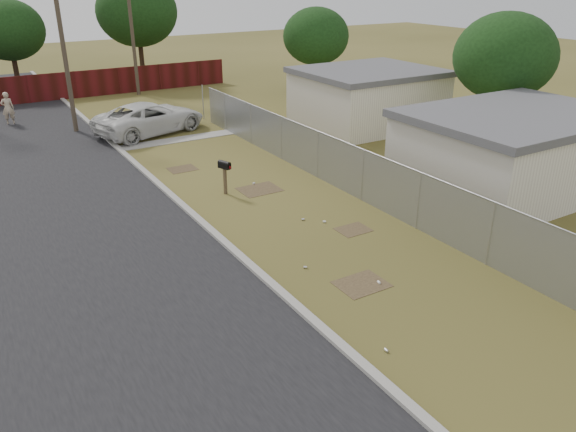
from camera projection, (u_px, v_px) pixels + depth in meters
ground at (292, 217)px, 19.99m from camera, size 120.00×120.00×0.00m
street at (50, 183)px, 23.07m from camera, size 15.10×60.00×0.12m
chainlink_fence at (346, 173)px, 21.95m from camera, size 0.10×27.06×2.02m
privacy_fence at (12, 91)px, 36.35m from camera, size 30.00×0.12×1.80m
utility_poles at (52, 34)px, 32.54m from camera, size 12.60×8.24×9.00m
houses at (433, 121)px, 26.42m from camera, size 9.30×17.24×3.10m
horizon_trees at (116, 27)px, 36.97m from camera, size 33.32×31.94×7.78m
mailbox at (225, 168)px, 21.63m from camera, size 0.38×0.58×1.35m
pickup_truck at (150, 118)px, 29.94m from camera, size 6.57×4.47×1.67m
pedestrian at (8, 108)px, 31.69m from camera, size 0.70×0.49×1.83m
scattered_litter at (318, 244)px, 17.90m from camera, size 2.99×11.46×0.07m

